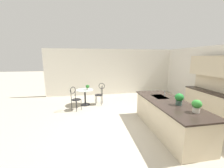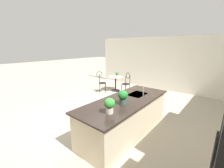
{
  "view_description": "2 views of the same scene",
  "coord_description": "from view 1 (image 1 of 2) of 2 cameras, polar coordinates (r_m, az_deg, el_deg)",
  "views": [
    {
      "loc": [
        3.86,
        -1.5,
        2.22
      ],
      "look_at": [
        -1.13,
        -0.62,
        1.23
      ],
      "focal_mm": 22.05,
      "sensor_mm": 36.0,
      "label": 1
    },
    {
      "loc": [
        3.18,
        2.76,
        2.21
      ],
      "look_at": [
        -0.87,
        -0.58,
        0.85
      ],
      "focal_mm": 23.29,
      "sensor_mm": 36.0,
      "label": 2
    }
  ],
  "objects": [
    {
      "name": "ground_plane",
      "position": [
        4.7,
        10.38,
        -17.36
      ],
      "size": [
        40.0,
        40.0,
        0.0
      ],
      "primitive_type": "plane",
      "color": "#B2A893"
    },
    {
      "name": "sink_faucet",
      "position": [
        4.97,
        21.01,
        -3.58
      ],
      "size": [
        0.02,
        0.02,
        0.22
      ],
      "primitive_type": "cylinder",
      "color": "#B2B5BA",
      "rests_on": "kitchen_island"
    },
    {
      "name": "kitchen_island",
      "position": [
        4.62,
        22.09,
        -12.2
      ],
      "size": [
        2.8,
        1.06,
        0.92
      ],
      "color": "beige",
      "rests_on": "ground"
    },
    {
      "name": "potted_plant_counter_near",
      "position": [
        4.23,
        26.1,
        -5.39
      ],
      "size": [
        0.23,
        0.23,
        0.33
      ],
      "color": "#385147",
      "rests_on": "kitchen_island"
    },
    {
      "name": "chair_by_island",
      "position": [
        5.98,
        -15.09,
        -5.37
      ],
      "size": [
        0.54,
        0.54,
        1.04
      ],
      "color": "black",
      "rests_on": "ground"
    },
    {
      "name": "upper_cabinet_run",
      "position": [
        6.34,
        37.88,
        5.81
      ],
      "size": [
        2.4,
        0.36,
        0.76
      ],
      "color": "beige",
      "rests_on": "back_counter_run"
    },
    {
      "name": "wall_left_window",
      "position": [
        8.31,
        0.51,
        4.99
      ],
      "size": [
        0.12,
        7.8,
        2.7
      ],
      "primitive_type": "cube",
      "color": "silver",
      "rests_on": "ground"
    },
    {
      "name": "bistro_table",
      "position": [
        6.59,
        -11.11,
        -4.81
      ],
      "size": [
        0.8,
        0.8,
        0.74
      ],
      "color": "black",
      "rests_on": "ground"
    },
    {
      "name": "chair_near_window",
      "position": [
        6.54,
        -5.05,
        -3.63
      ],
      "size": [
        0.47,
        0.52,
        1.04
      ],
      "color": "black",
      "rests_on": "ground"
    },
    {
      "name": "potted_plant_counter_far",
      "position": [
        3.87,
        31.68,
        -7.52
      ],
      "size": [
        0.22,
        0.22,
        0.31
      ],
      "color": "beige",
      "rests_on": "kitchen_island"
    },
    {
      "name": "potted_plant_on_table",
      "position": [
        6.44,
        -10.08,
        -1.2
      ],
      "size": [
        0.17,
        0.17,
        0.24
      ],
      "color": "beige",
      "rests_on": "bistro_table"
    },
    {
      "name": "back_counter_run",
      "position": [
        6.58,
        36.6,
        -6.44
      ],
      "size": [
        2.44,
        0.64,
        1.52
      ],
      "color": "beige",
      "rests_on": "ground"
    }
  ]
}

